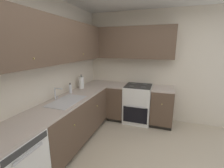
% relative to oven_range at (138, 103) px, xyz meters
% --- Properties ---
extents(wall_back, '(4.11, 0.05, 2.61)m').
position_rel_oven_range_xyz_m(wall_back, '(-1.72, 1.33, 0.85)').
color(wall_back, beige).
rests_on(wall_back, ground_plane).
extents(wall_right, '(0.05, 3.59, 2.61)m').
position_rel_oven_range_xyz_m(wall_right, '(0.31, -0.45, 0.85)').
color(wall_right, beige).
rests_on(wall_right, ground_plane).
extents(lower_cabinets_back, '(1.92, 0.62, 0.85)m').
position_rel_oven_range_xyz_m(lower_cabinets_back, '(-1.28, 1.00, -0.02)').
color(lower_cabinets_back, brown).
rests_on(lower_cabinets_back, ground_plane).
extents(countertop_back, '(3.13, 0.60, 0.03)m').
position_rel_oven_range_xyz_m(countertop_back, '(-1.28, 1.00, 0.42)').
color(countertop_back, '#B7A89E').
rests_on(countertop_back, lower_cabinets_back).
extents(lower_cabinets_right, '(0.62, 1.49, 0.85)m').
position_rel_oven_range_xyz_m(lower_cabinets_right, '(-0.02, -0.08, -0.02)').
color(lower_cabinets_right, brown).
rests_on(lower_cabinets_right, ground_plane).
extents(countertop_right, '(0.60, 1.49, 0.03)m').
position_rel_oven_range_xyz_m(countertop_right, '(-0.02, -0.08, 0.42)').
color(countertop_right, '#B7A89E').
rests_on(countertop_right, lower_cabinets_right).
extents(oven_range, '(0.68, 0.62, 1.04)m').
position_rel_oven_range_xyz_m(oven_range, '(0.00, 0.00, 0.00)').
color(oven_range, white).
rests_on(oven_range, ground_plane).
extents(upper_cabinets_back, '(2.81, 0.34, 0.72)m').
position_rel_oven_range_xyz_m(upper_cabinets_back, '(-1.44, 1.14, 1.42)').
color(upper_cabinets_back, brown).
extents(upper_cabinets_right, '(0.32, 2.04, 0.72)m').
position_rel_oven_range_xyz_m(upper_cabinets_right, '(0.12, 0.28, 1.42)').
color(upper_cabinets_right, brown).
extents(sink, '(0.69, 0.40, 0.10)m').
position_rel_oven_range_xyz_m(sink, '(-1.46, 0.97, 0.40)').
color(sink, '#B7B7BC').
rests_on(sink, countertop_back).
extents(faucet, '(0.07, 0.16, 0.22)m').
position_rel_oven_range_xyz_m(faucet, '(-1.46, 1.18, 0.57)').
color(faucet, silver).
rests_on(faucet, countertop_back).
extents(soap_bottle, '(0.06, 0.06, 0.21)m').
position_rel_oven_range_xyz_m(soap_bottle, '(-1.03, 1.18, 0.53)').
color(soap_bottle, silver).
rests_on(soap_bottle, countertop_back).
extents(paper_towel_roll, '(0.11, 0.11, 0.32)m').
position_rel_oven_range_xyz_m(paper_towel_roll, '(-0.63, 1.16, 0.57)').
color(paper_towel_roll, white).
rests_on(paper_towel_roll, countertop_back).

